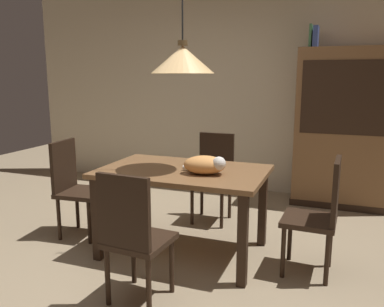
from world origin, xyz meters
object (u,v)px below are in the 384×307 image
at_px(dining_table, 183,181).
at_px(hutch_bookcase, 344,132).
at_px(chair_near_front, 133,233).
at_px(book_green_slim, 311,36).
at_px(chair_right_side, 320,212).
at_px(pendant_lamp, 183,59).
at_px(chair_left_side, 74,184).
at_px(chair_far_back, 214,173).
at_px(book_blue_wide, 316,37).
at_px(cat_sleeping, 206,165).

relative_size(dining_table, hutch_bookcase, 0.76).
xyz_separation_m(chair_near_front, hutch_bookcase, (1.29, 2.74, 0.38)).
distance_m(dining_table, chair_near_front, 0.89).
bearing_deg(hutch_bookcase, book_green_slim, 179.80).
relative_size(chair_right_side, pendant_lamp, 0.72).
relative_size(chair_left_side, pendant_lamp, 0.72).
bearing_deg(chair_near_front, pendant_lamp, 89.65).
height_order(chair_right_side, book_green_slim, book_green_slim).
bearing_deg(dining_table, chair_near_front, -90.35).
xyz_separation_m(dining_table, chair_far_back, (-0.00, 0.88, -0.14)).
distance_m(chair_left_side, book_green_slim, 3.09).
bearing_deg(chair_right_side, book_green_slim, 98.64).
bearing_deg(book_green_slim, chair_left_side, -136.52).
xyz_separation_m(chair_near_front, book_blue_wide, (0.91, 2.74, 1.46)).
relative_size(chair_left_side, cat_sleeping, 2.33).
bearing_deg(pendant_lamp, hutch_bookcase, 55.48).
height_order(chair_near_front, book_blue_wide, book_blue_wide).
xyz_separation_m(cat_sleeping, book_green_slim, (0.61, 1.96, 1.15)).
height_order(dining_table, cat_sleeping, cat_sleeping).
relative_size(cat_sleeping, hutch_bookcase, 0.22).
xyz_separation_m(hutch_bookcase, book_green_slim, (-0.44, 0.00, 1.09)).
bearing_deg(chair_far_back, hutch_bookcase, 37.52).
xyz_separation_m(chair_left_side, hutch_bookcase, (2.41, 1.87, 0.38)).
height_order(chair_left_side, cat_sleeping, chair_left_side).
bearing_deg(hutch_bookcase, book_blue_wide, 179.77).
bearing_deg(hutch_bookcase, cat_sleeping, -118.19).
xyz_separation_m(chair_far_back, cat_sleeping, (0.23, -0.97, 0.32)).
distance_m(chair_far_back, chair_right_side, 1.43).
xyz_separation_m(chair_near_front, book_green_slim, (0.85, 2.74, 1.47)).
bearing_deg(pendant_lamp, chair_left_side, -179.64).
bearing_deg(hutch_bookcase, chair_right_side, -94.67).
relative_size(chair_left_side, hutch_bookcase, 0.50).
bearing_deg(chair_near_front, chair_left_side, 142.19).
xyz_separation_m(dining_table, pendant_lamp, (0.00, 0.00, 1.01)).
height_order(chair_right_side, cat_sleeping, chair_right_side).
relative_size(chair_left_side, chair_right_side, 1.00).
relative_size(dining_table, book_green_slim, 5.38).
height_order(hutch_bookcase, book_green_slim, book_green_slim).
bearing_deg(dining_table, chair_far_back, 90.05).
distance_m(cat_sleeping, book_blue_wide, 2.36).
bearing_deg(cat_sleeping, book_green_slim, 72.64).
bearing_deg(chair_far_back, chair_near_front, -90.15).
height_order(pendant_lamp, hutch_bookcase, pendant_lamp).
relative_size(hutch_bookcase, book_green_slim, 7.12).
distance_m(chair_left_side, chair_near_front, 1.42).
distance_m(chair_left_side, book_blue_wide, 3.12).
bearing_deg(pendant_lamp, chair_near_front, -90.35).
relative_size(cat_sleeping, book_green_slim, 1.54).
bearing_deg(cat_sleeping, chair_near_front, -106.89).
height_order(chair_right_side, book_blue_wide, book_blue_wide).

